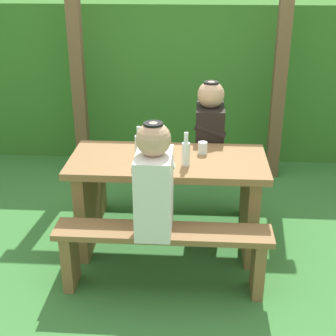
{
  "coord_description": "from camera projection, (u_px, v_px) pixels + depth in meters",
  "views": [
    {
      "loc": [
        0.21,
        -3.18,
        2.06
      ],
      "look_at": [
        0.0,
        0.0,
        0.66
      ],
      "focal_mm": 52.09,
      "sensor_mm": 36.0,
      "label": 1
    }
  ],
  "objects": [
    {
      "name": "ground_plane",
      "position": [
        168.0,
        246.0,
        3.75
      ],
      "size": [
        12.0,
        12.0,
        0.0
      ],
      "primitive_type": "plane",
      "color": "#3A7B38"
    },
    {
      "name": "hedge_backdrop",
      "position": [
        180.0,
        79.0,
        5.34
      ],
      "size": [
        6.4,
        0.71,
        1.62
      ],
      "primitive_type": "cube",
      "color": "#377629",
      "rests_on": "ground_plane"
    },
    {
      "name": "pergola_post_left",
      "position": [
        78.0,
        73.0,
        4.67
      ],
      "size": [
        0.12,
        0.12,
        2.03
      ],
      "primitive_type": "cube",
      "color": "brown",
      "rests_on": "ground_plane"
    },
    {
      "name": "pergola_post_right",
      "position": [
        280.0,
        76.0,
        4.56
      ],
      "size": [
        0.12,
        0.12,
        2.03
      ],
      "primitive_type": "cube",
      "color": "brown",
      "rests_on": "ground_plane"
    },
    {
      "name": "picnic_table",
      "position": [
        168.0,
        188.0,
        3.55
      ],
      "size": [
        1.4,
        0.64,
        0.73
      ],
      "color": "olive",
      "rests_on": "ground_plane"
    },
    {
      "name": "bench_near",
      "position": [
        163.0,
        247.0,
        3.16
      ],
      "size": [
        1.4,
        0.24,
        0.45
      ],
      "color": "olive",
      "rests_on": "ground_plane"
    },
    {
      "name": "bench_far",
      "position": [
        172.0,
        180.0,
        4.08
      ],
      "size": [
        1.4,
        0.24,
        0.45
      ],
      "color": "olive",
      "rests_on": "ground_plane"
    },
    {
      "name": "person_white_shirt",
      "position": [
        154.0,
        182.0,
        2.98
      ],
      "size": [
        0.25,
        0.35,
        0.72
      ],
      "color": "white",
      "rests_on": "bench_near"
    },
    {
      "name": "person_black_coat",
      "position": [
        210.0,
        129.0,
        3.88
      ],
      "size": [
        0.25,
        0.35,
        0.72
      ],
      "color": "black",
      "rests_on": "bench_far"
    },
    {
      "name": "drinking_glass",
      "position": [
        203.0,
        148.0,
        3.52
      ],
      "size": [
        0.07,
        0.07,
        0.09
      ],
      "primitive_type": "cylinder",
      "color": "silver",
      "rests_on": "picnic_table"
    },
    {
      "name": "bottle_left",
      "position": [
        139.0,
        147.0,
        3.36
      ],
      "size": [
        0.06,
        0.06,
        0.26
      ],
      "color": "silver",
      "rests_on": "picnic_table"
    },
    {
      "name": "bottle_right",
      "position": [
        186.0,
        152.0,
        3.3
      ],
      "size": [
        0.06,
        0.06,
        0.24
      ],
      "color": "silver",
      "rests_on": "picnic_table"
    }
  ]
}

